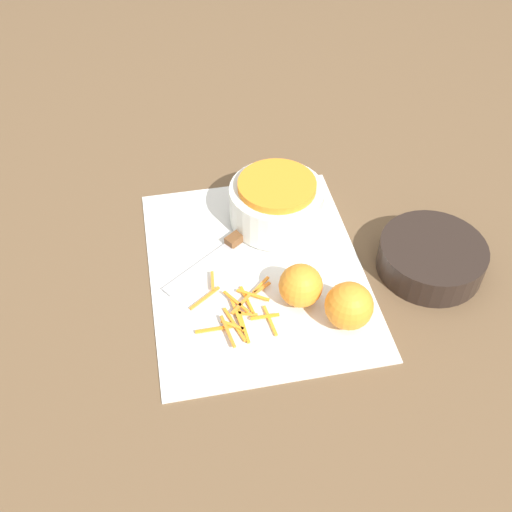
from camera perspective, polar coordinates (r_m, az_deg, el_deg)
The scene contains 8 objects.
ground_plane at distance 1.04m, azimuth -0.00°, elevation -1.37°, with size 4.00×4.00×0.00m, color brown.
cutting_board at distance 1.04m, azimuth -0.00°, elevation -1.26°, with size 0.46×0.36×0.01m.
bowl_speckled at distance 1.10m, azimuth 1.96°, elevation 5.19°, with size 0.17×0.17×0.09m.
bowl_dark at distance 1.07m, azimuth 16.35°, elevation -0.11°, with size 0.18×0.18×0.05m.
knife at distance 1.08m, azimuth -1.87°, elevation 1.61°, with size 0.16×0.21×0.02m.
orange_left at distance 0.94m, azimuth 8.85°, elevation -4.72°, with size 0.08×0.08×0.08m.
orange_right at distance 0.96m, azimuth 4.28°, elevation -2.82°, with size 0.07×0.07×0.07m.
peel_pile at distance 0.97m, azimuth -1.59°, elevation -5.19°, with size 0.16×0.14×0.01m.
Camera 1 is at (0.69, -0.13, 0.77)m, focal length 42.00 mm.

